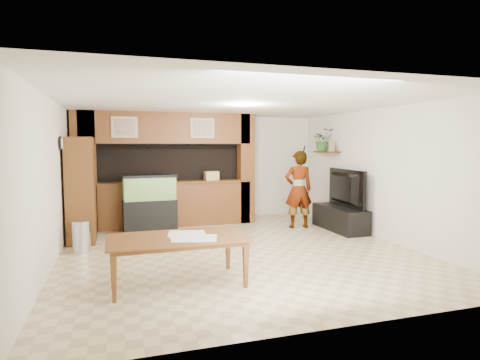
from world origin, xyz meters
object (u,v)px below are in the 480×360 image
object	(u,v)px
pantry_cabinet	(81,190)
television	(341,188)
dining_table	(178,261)
person	(298,189)
aquarium	(150,204)

from	to	relation	value
pantry_cabinet	television	bearing A→B (deg)	-5.45
dining_table	person	bearing A→B (deg)	42.31
aquarium	dining_table	distance (m)	3.45
television	dining_table	xyz separation A→B (m)	(-3.93, -2.44, -0.60)
person	pantry_cabinet	bearing A→B (deg)	6.66
person	aquarium	bearing A→B (deg)	-1.98
dining_table	television	bearing A→B (deg)	31.25
television	dining_table	bearing A→B (deg)	123.74
aquarium	television	bearing A→B (deg)	-17.22
pantry_cabinet	person	distance (m)	4.57
television	person	bearing A→B (deg)	60.06
pantry_cabinet	television	distance (m)	5.37
aquarium	dining_table	world-z (taller)	aquarium
aquarium	person	distance (m)	3.29
television	person	xyz separation A→B (m)	(-0.78, 0.48, -0.05)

